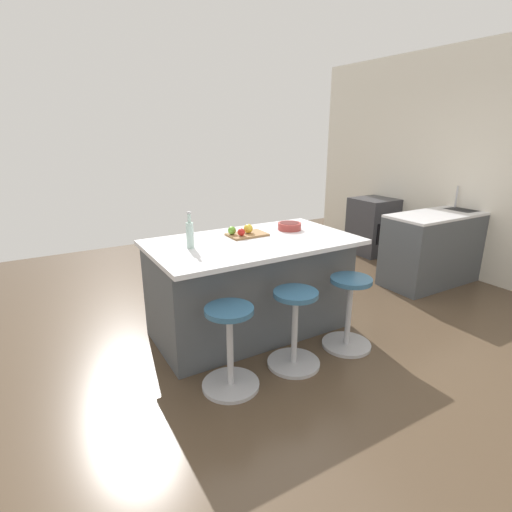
# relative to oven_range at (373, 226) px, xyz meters

# --- Properties ---
(ground_plane) EXTENTS (7.62, 7.62, 0.00)m
(ground_plane) POSITION_rel_oven_range_xyz_m (2.58, 1.38, -0.43)
(ground_plane) COLOR brown
(interior_partition_left) EXTENTS (0.12, 5.80, 2.92)m
(interior_partition_left) POSITION_rel_oven_range_xyz_m (-0.35, 1.38, 1.03)
(interior_partition_left) COLOR silver
(interior_partition_left) RESTS_ON ground_plane
(sink_cabinet) EXTENTS (1.94, 0.60, 1.18)m
(sink_cabinet) POSITION_rel_oven_range_xyz_m (-0.00, 1.32, 0.02)
(sink_cabinet) COLOR #4C5156
(sink_cabinet) RESTS_ON ground_plane
(oven_range) EXTENTS (0.60, 0.61, 0.87)m
(oven_range) POSITION_rel_oven_range_xyz_m (0.00, 0.00, 0.00)
(oven_range) COLOR #38383D
(oven_range) RESTS_ON ground_plane
(kitchen_island) EXTENTS (1.87, 1.08, 0.92)m
(kitchen_island) POSITION_rel_oven_range_xyz_m (2.94, 1.26, 0.03)
(kitchen_island) COLOR #4C5156
(kitchen_island) RESTS_ON ground_plane
(stool_by_window) EXTENTS (0.44, 0.44, 0.66)m
(stool_by_window) POSITION_rel_oven_range_xyz_m (2.35, 1.98, -0.12)
(stool_by_window) COLOR #B7B7BC
(stool_by_window) RESTS_ON ground_plane
(stool_middle) EXTENTS (0.44, 0.44, 0.66)m
(stool_middle) POSITION_rel_oven_range_xyz_m (2.94, 1.98, -0.12)
(stool_middle) COLOR #B7B7BC
(stool_middle) RESTS_ON ground_plane
(stool_near_camera) EXTENTS (0.44, 0.44, 0.66)m
(stool_near_camera) POSITION_rel_oven_range_xyz_m (3.53, 1.98, -0.12)
(stool_near_camera) COLOR #B7B7BC
(stool_near_camera) RESTS_ON ground_plane
(cutting_board) EXTENTS (0.36, 0.24, 0.02)m
(cutting_board) POSITION_rel_oven_range_xyz_m (2.91, 1.14, 0.50)
(cutting_board) COLOR olive
(cutting_board) RESTS_ON kitchen_island
(apple_red) EXTENTS (0.07, 0.07, 0.07)m
(apple_red) POSITION_rel_oven_range_xyz_m (3.00, 1.19, 0.54)
(apple_red) COLOR red
(apple_red) RESTS_ON cutting_board
(apple_yellow) EXTENTS (0.09, 0.09, 0.09)m
(apple_yellow) POSITION_rel_oven_range_xyz_m (2.89, 1.13, 0.55)
(apple_yellow) COLOR gold
(apple_yellow) RESTS_ON cutting_board
(apple_green) EXTENTS (0.08, 0.08, 0.08)m
(apple_green) POSITION_rel_oven_range_xyz_m (3.05, 1.10, 0.55)
(apple_green) COLOR #609E2D
(apple_green) RESTS_ON cutting_board
(water_bottle) EXTENTS (0.06, 0.06, 0.31)m
(water_bottle) POSITION_rel_oven_range_xyz_m (3.52, 1.26, 0.61)
(water_bottle) COLOR silver
(water_bottle) RESTS_ON kitchen_island
(fruit_bowl) EXTENTS (0.23, 0.23, 0.07)m
(fruit_bowl) POSITION_rel_oven_range_xyz_m (2.43, 1.15, 0.53)
(fruit_bowl) COLOR #993833
(fruit_bowl) RESTS_ON kitchen_island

